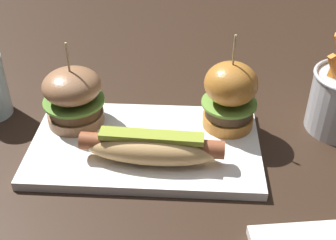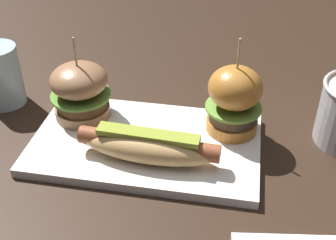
{
  "view_description": "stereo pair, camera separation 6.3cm",
  "coord_description": "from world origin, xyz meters",
  "px_view_note": "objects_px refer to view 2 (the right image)",
  "views": [
    {
      "loc": [
        0.06,
        -0.51,
        0.42
      ],
      "look_at": [
        0.03,
        0.0,
        0.05
      ],
      "focal_mm": 47.6,
      "sensor_mm": 36.0,
      "label": 1
    },
    {
      "loc": [
        0.12,
        -0.5,
        0.42
      ],
      "look_at": [
        0.03,
        0.0,
        0.05
      ],
      "focal_mm": 47.6,
      "sensor_mm": 36.0,
      "label": 2
    }
  ],
  "objects_px": {
    "platter_main": "(146,144)",
    "hot_dog": "(148,146)",
    "water_glass": "(1,76)",
    "slider_right": "(234,99)",
    "slider_left": "(80,91)"
  },
  "relations": [
    {
      "from": "platter_main",
      "to": "hot_dog",
      "type": "distance_m",
      "value": 0.05
    },
    {
      "from": "water_glass",
      "to": "slider_right",
      "type": "bearing_deg",
      "value": -4.31
    },
    {
      "from": "hot_dog",
      "to": "slider_right",
      "type": "height_order",
      "value": "slider_right"
    },
    {
      "from": "slider_right",
      "to": "water_glass",
      "type": "bearing_deg",
      "value": 175.69
    },
    {
      "from": "hot_dog",
      "to": "water_glass",
      "type": "bearing_deg",
      "value": 156.64
    },
    {
      "from": "platter_main",
      "to": "water_glass",
      "type": "bearing_deg",
      "value": 163.3
    },
    {
      "from": "platter_main",
      "to": "slider_right",
      "type": "distance_m",
      "value": 0.14
    },
    {
      "from": "slider_left",
      "to": "slider_right",
      "type": "relative_size",
      "value": 0.9
    },
    {
      "from": "hot_dog",
      "to": "water_glass",
      "type": "xyz_separation_m",
      "value": [
        -0.28,
        0.12,
        0.01
      ]
    },
    {
      "from": "hot_dog",
      "to": "slider_right",
      "type": "bearing_deg",
      "value": 39.73
    },
    {
      "from": "hot_dog",
      "to": "water_glass",
      "type": "relative_size",
      "value": 1.93
    },
    {
      "from": "slider_left",
      "to": "platter_main",
      "type": "bearing_deg",
      "value": -21.81
    },
    {
      "from": "platter_main",
      "to": "slider_left",
      "type": "distance_m",
      "value": 0.13
    },
    {
      "from": "hot_dog",
      "to": "water_glass",
      "type": "distance_m",
      "value": 0.3
    },
    {
      "from": "platter_main",
      "to": "water_glass",
      "type": "distance_m",
      "value": 0.28
    }
  ]
}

